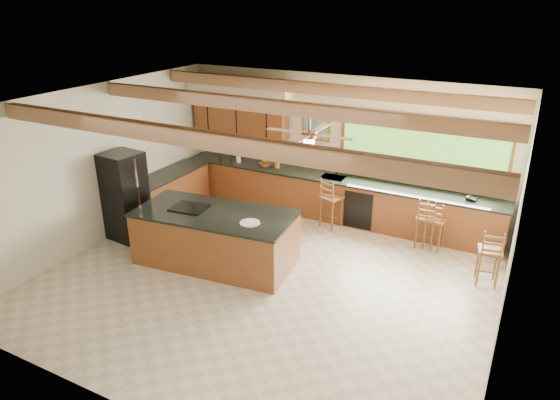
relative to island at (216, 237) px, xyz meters
The scene contains 9 objects.
ground 1.22m from the island, ahead, with size 7.20×7.20×0.00m, color beige.
room_shell 2.03m from the island, 29.11° to the left, with size 7.27×6.54×3.02m.
counter_run 2.41m from the island, 83.04° to the left, with size 7.12×3.10×1.22m.
island is the anchor object (origin of this frame).
refrigerator 2.14m from the island, behind, with size 0.74×0.73×1.74m.
bar_stool_a 2.60m from the island, 60.55° to the left, with size 0.48×0.48×1.09m.
bar_stool_b 3.93m from the island, 35.30° to the left, with size 0.39×0.39×1.02m.
bar_stool_c 4.06m from the island, 33.95° to the left, with size 0.38×0.38×0.99m.
bar_stool_d 4.63m from the island, 17.81° to the left, with size 0.43×0.43×1.02m.
Camera 1 is at (3.57, -6.40, 4.50)m, focal length 32.00 mm.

